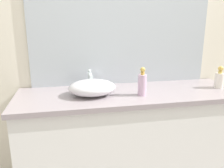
{
  "coord_description": "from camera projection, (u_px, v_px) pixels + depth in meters",
  "views": [
    {
      "loc": [
        -0.54,
        -1.25,
        1.4
      ],
      "look_at": [
        -0.21,
        0.38,
        0.94
      ],
      "focal_mm": 37.05,
      "sensor_mm": 36.0,
      "label": 1
    }
  ],
  "objects": [
    {
      "name": "faucet",
      "position": [
        90.0,
        78.0,
        1.84
      ],
      "size": [
        0.03,
        0.15,
        0.16
      ],
      "color": "silver",
      "rests_on": "vanity_counter"
    },
    {
      "name": "sink_basin",
      "position": [
        92.0,
        88.0,
        1.71
      ],
      "size": [
        0.35,
        0.27,
        0.12
      ],
      "primitive_type": "ellipsoid",
      "color": "silver",
      "rests_on": "vanity_counter"
    },
    {
      "name": "wall_mirror_panel",
      "position": [
        122.0,
        23.0,
        1.93
      ],
      "size": [
        1.54,
        0.01,
        1.04
      ],
      "primitive_type": "cube",
      "color": "#B2BCC6",
      "rests_on": "vanity_counter"
    },
    {
      "name": "lotion_bottle",
      "position": [
        142.0,
        84.0,
        1.7
      ],
      "size": [
        0.06,
        0.06,
        0.21
      ],
      "color": "#CEAACB",
      "rests_on": "vanity_counter"
    },
    {
      "name": "soap_dispenser",
      "position": [
        219.0,
        79.0,
        1.9
      ],
      "size": [
        0.07,
        0.07,
        0.18
      ],
      "color": "white",
      "rests_on": "vanity_counter"
    },
    {
      "name": "vanity_counter",
      "position": [
        129.0,
        142.0,
        1.91
      ],
      "size": [
        1.74,
        0.57,
        0.86
      ],
      "color": "white",
      "rests_on": "ground"
    },
    {
      "name": "bathroom_wall_rear",
      "position": [
        128.0,
        33.0,
        2.0
      ],
      "size": [
        6.0,
        0.06,
        2.6
      ],
      "primitive_type": "cube",
      "color": "silver",
      "rests_on": "ground"
    }
  ]
}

